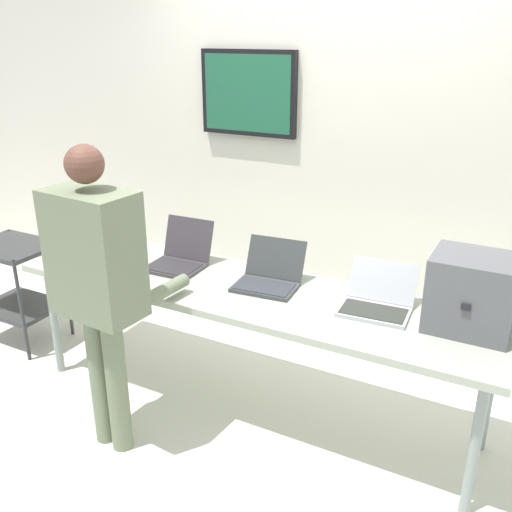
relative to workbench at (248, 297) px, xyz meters
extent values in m
cube|color=silver|center=(0.00, 0.00, -0.73)|extent=(8.00, 8.00, 0.04)
cube|color=silver|center=(0.00, 1.13, 0.63)|extent=(8.00, 0.06, 2.68)
cube|color=black|center=(-0.58, 1.08, 0.97)|extent=(0.72, 0.05, 0.57)
cube|color=#215F42|center=(-0.58, 1.06, 0.97)|extent=(0.66, 0.02, 0.51)
cube|color=#A5AE9A|center=(0.00, 0.00, 0.03)|extent=(2.74, 0.70, 0.04)
cylinder|color=gray|center=(-1.27, -0.25, -0.35)|extent=(0.05, 0.05, 0.72)
cylinder|color=gray|center=(1.27, -0.25, -0.35)|extent=(0.05, 0.05, 0.72)
cylinder|color=gray|center=(-1.27, 0.25, -0.35)|extent=(0.05, 0.05, 0.72)
cylinder|color=gray|center=(1.27, 0.25, -0.35)|extent=(0.05, 0.05, 0.72)
cube|color=#57595E|center=(1.13, 0.10, 0.23)|extent=(0.38, 0.32, 0.36)
cube|color=black|center=(1.13, -0.07, 0.23)|extent=(0.04, 0.01, 0.03)
cube|color=#3A3D3A|center=(-1.14, 0.02, 0.06)|extent=(0.35, 0.23, 0.02)
cube|color=#262A2E|center=(-1.14, 0.01, 0.07)|extent=(0.32, 0.18, 0.00)
cube|color=#3A3D3A|center=(-1.14, 0.19, 0.17)|extent=(0.35, 0.12, 0.20)
cube|color=silver|center=(-1.13, 0.19, 0.17)|extent=(0.32, 0.10, 0.17)
cube|color=#3A353B|center=(-0.52, 0.03, 0.06)|extent=(0.33, 0.27, 0.02)
cube|color=#2A282C|center=(-0.52, 0.02, 0.07)|extent=(0.30, 0.22, 0.00)
cube|color=#3A353B|center=(-0.52, 0.20, 0.19)|extent=(0.32, 0.10, 0.24)
cube|color=#256533|center=(-0.52, 0.20, 0.19)|extent=(0.29, 0.09, 0.21)
cube|color=#36393A|center=(0.08, 0.04, 0.06)|extent=(0.36, 0.26, 0.02)
cube|color=#30333A|center=(0.08, 0.02, 0.07)|extent=(0.32, 0.21, 0.00)
cube|color=#36393A|center=(0.07, 0.20, 0.18)|extent=(0.34, 0.14, 0.21)
cube|color=#2F5732|center=(0.07, 0.20, 0.18)|extent=(0.31, 0.12, 0.18)
cube|color=#AFB1B8|center=(0.70, 0.03, 0.06)|extent=(0.36, 0.25, 0.02)
cube|color=#2E322C|center=(0.70, 0.02, 0.07)|extent=(0.33, 0.19, 0.00)
cube|color=#AFB1B8|center=(0.69, 0.19, 0.17)|extent=(0.35, 0.14, 0.20)
cube|color=#304A7B|center=(0.69, 0.19, 0.17)|extent=(0.32, 0.12, 0.17)
cylinder|color=slate|center=(-0.55, -0.62, -0.32)|extent=(0.12, 0.12, 0.78)
cylinder|color=slate|center=(-0.42, -0.64, -0.32)|extent=(0.12, 0.12, 0.78)
cube|color=slate|center=(-0.49, -0.63, 0.38)|extent=(0.46, 0.30, 0.62)
sphere|color=brown|center=(-0.49, -0.63, 0.81)|extent=(0.18, 0.18, 0.18)
cylinder|color=slate|center=(-0.63, -0.33, 0.12)|extent=(0.10, 0.32, 0.07)
cylinder|color=slate|center=(-0.30, -0.35, 0.12)|extent=(0.10, 0.32, 0.07)
cylinder|color=#27322D|center=(-0.75, -0.25, 0.09)|extent=(0.08, 0.08, 0.08)
cube|color=#323335|center=(-1.82, -0.06, 0.00)|extent=(0.56, 0.44, 0.03)
cube|color=#323335|center=(-1.82, -0.06, -0.46)|extent=(0.53, 0.42, 0.03)
cylinder|color=#333338|center=(-1.56, -0.26, -0.35)|extent=(0.02, 0.02, 0.72)
cylinder|color=#333338|center=(-2.08, 0.14, -0.35)|extent=(0.02, 0.02, 0.72)
cylinder|color=#333338|center=(-1.56, 0.14, -0.35)|extent=(0.02, 0.02, 0.72)
camera|label=1|loc=(1.38, -2.50, 1.37)|focal=40.13mm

